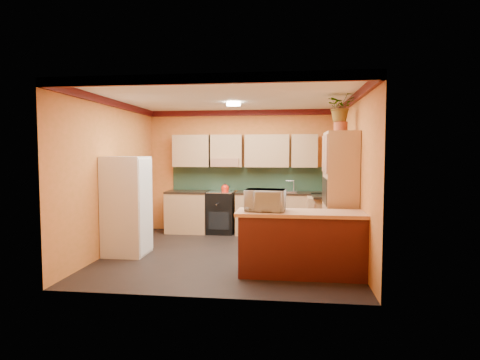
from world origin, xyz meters
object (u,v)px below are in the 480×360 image
object	(u,v)px
stove	(221,212)
breakfast_bar	(303,245)
base_cabinets_back	(249,214)
fridge	(127,206)
pantry	(340,197)
microwave	(265,200)

from	to	relation	value
stove	breakfast_bar	xyz separation A→B (m)	(1.68, -2.87, -0.02)
base_cabinets_back	fridge	distance (m)	2.82
base_cabinets_back	stove	world-z (taller)	stove
base_cabinets_back	fridge	bearing A→B (deg)	-133.59
pantry	stove	bearing A→B (deg)	139.22
pantry	microwave	world-z (taller)	pantry
base_cabinets_back	pantry	distance (m)	2.66
stove	pantry	xyz separation A→B (m)	(2.30, -1.98, 0.59)
base_cabinets_back	microwave	bearing A→B (deg)	-79.80
fridge	microwave	world-z (taller)	fridge
base_cabinets_back	breakfast_bar	world-z (taller)	same
stove	pantry	size ratio (longest dim) A/B	0.43
stove	microwave	xyz separation A→B (m)	(1.14, -2.87, 0.63)
base_cabinets_back	pantry	size ratio (longest dim) A/B	1.74
fridge	microwave	distance (m)	2.59
breakfast_bar	microwave	world-z (taller)	microwave
fridge	stove	bearing A→B (deg)	57.25
stove	microwave	bearing A→B (deg)	-68.31
fridge	breakfast_bar	size ratio (longest dim) A/B	0.94
stove	fridge	world-z (taller)	fridge
fridge	breakfast_bar	world-z (taller)	fridge
pantry	fridge	bearing A→B (deg)	-179.33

